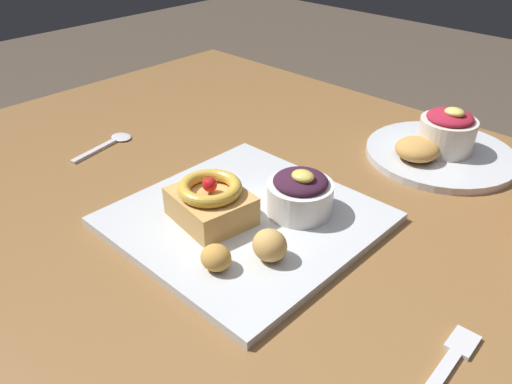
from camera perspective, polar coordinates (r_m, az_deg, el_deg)
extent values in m
cube|color=brown|center=(0.70, 6.57, -4.74)|extent=(1.40, 0.90, 0.04)
cylinder|color=brown|center=(1.47, -4.40, -0.33)|extent=(0.07, 0.07, 0.69)
cube|color=silver|center=(0.68, -1.16, -3.07)|extent=(0.31, 0.31, 0.01)
cube|color=tan|center=(0.66, -5.07, -1.58)|extent=(0.11, 0.10, 0.04)
torus|color=gold|center=(0.65, -5.19, 0.47)|extent=(0.09, 0.09, 0.02)
sphere|color=red|center=(0.65, -5.21, 0.84)|extent=(0.02, 0.02, 0.02)
cylinder|color=white|center=(0.68, 4.92, -0.64)|extent=(0.09, 0.09, 0.04)
ellipsoid|color=#38192D|center=(0.66, 5.02, 1.22)|extent=(0.07, 0.07, 0.02)
ellipsoid|color=#E5CC56|center=(0.65, 5.27, 1.78)|extent=(0.03, 0.03, 0.01)
ellipsoid|color=tan|center=(0.59, 1.55, -5.99)|extent=(0.04, 0.04, 0.04)
ellipsoid|color=gold|center=(0.58, -4.51, -7.34)|extent=(0.04, 0.03, 0.03)
cylinder|color=silver|center=(0.90, 19.93, 4.01)|extent=(0.24, 0.24, 0.01)
cylinder|color=silver|center=(0.89, 20.56, 6.01)|extent=(0.09, 0.09, 0.05)
ellipsoid|color=#A31E33|center=(0.88, 20.94, 7.83)|extent=(0.07, 0.07, 0.02)
ellipsoid|color=#EAD666|center=(0.86, 21.36, 8.32)|extent=(0.03, 0.03, 0.01)
ellipsoid|color=#C68E47|center=(0.85, 17.58, 4.60)|extent=(0.07, 0.07, 0.03)
cube|color=silver|center=(0.52, 19.45, -19.48)|extent=(0.02, 0.09, 0.00)
cube|color=silver|center=(0.56, 22.14, -15.35)|extent=(0.03, 0.04, 0.00)
cube|color=silver|center=(0.90, -17.64, 4.41)|extent=(0.03, 0.09, 0.00)
ellipsoid|color=silver|center=(0.94, -14.86, 5.98)|extent=(0.04, 0.03, 0.00)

